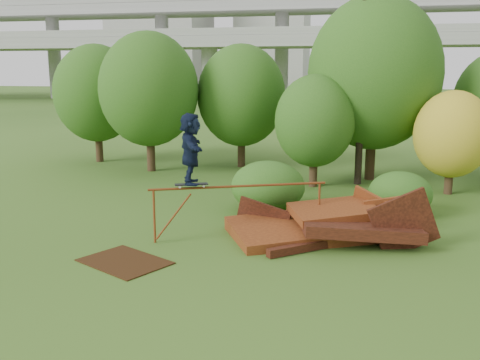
% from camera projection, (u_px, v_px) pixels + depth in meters
% --- Properties ---
extents(ground, '(240.00, 240.00, 0.00)m').
position_uv_depth(ground, '(255.00, 265.00, 12.57)').
color(ground, '#2D5116').
rests_on(ground, ground).
extents(scrap_pile, '(5.84, 4.06, 1.91)m').
position_uv_depth(scrap_pile, '(325.00, 226.00, 14.52)').
color(scrap_pile, '#4E210D').
rests_on(scrap_pile, ground).
extents(grind_rail, '(4.47, 1.99, 1.47)m').
position_uv_depth(grind_rail, '(239.00, 195.00, 14.37)').
color(grind_rail, brown).
rests_on(grind_rail, ground).
extents(skateboard, '(0.89, 0.56, 0.09)m').
position_uv_depth(skateboard, '(191.00, 184.00, 14.06)').
color(skateboard, black).
rests_on(skateboard, grind_rail).
extents(skater, '(1.08, 1.81, 1.86)m').
position_uv_depth(skater, '(191.00, 149.00, 13.87)').
color(skater, black).
rests_on(skater, skateboard).
extents(flat_plate, '(2.45, 2.20, 0.03)m').
position_uv_depth(flat_plate, '(125.00, 262.00, 12.74)').
color(flat_plate, black).
rests_on(flat_plate, ground).
extents(tree_0, '(4.37, 4.37, 6.16)m').
position_uv_depth(tree_0, '(149.00, 89.00, 23.47)').
color(tree_0, black).
rests_on(tree_0, ground).
extents(tree_1, '(4.07, 4.07, 5.67)m').
position_uv_depth(tree_1, '(241.00, 96.00, 24.60)').
color(tree_1, black).
rests_on(tree_1, ground).
extents(tree_2, '(3.08, 3.08, 4.34)m').
position_uv_depth(tree_2, '(315.00, 121.00, 20.46)').
color(tree_2, black).
rests_on(tree_2, ground).
extents(tree_3, '(5.36, 5.36, 7.44)m').
position_uv_depth(tree_3, '(374.00, 73.00, 21.48)').
color(tree_3, black).
rests_on(tree_3, ground).
extents(tree_4, '(2.75, 2.75, 3.80)m').
position_uv_depth(tree_4, '(452.00, 134.00, 19.28)').
color(tree_4, black).
rests_on(tree_4, ground).
extents(tree_6, '(4.10, 4.10, 5.73)m').
position_uv_depth(tree_6, '(96.00, 93.00, 25.98)').
color(tree_6, black).
rests_on(tree_6, ground).
extents(shrub_left, '(2.38, 2.20, 1.65)m').
position_uv_depth(shrub_left, '(268.00, 186.00, 17.15)').
color(shrub_left, '#1C4A13').
rests_on(shrub_left, ground).
extents(shrub_right, '(1.98, 1.82, 1.40)m').
position_uv_depth(shrub_right, '(400.00, 194.00, 16.69)').
color(shrub_right, '#1C4A13').
rests_on(shrub_right, ground).
extents(utility_pole, '(1.40, 0.28, 10.56)m').
position_uv_depth(utility_pole, '(364.00, 47.00, 20.35)').
color(utility_pole, black).
rests_on(utility_pole, ground).
extents(freeway_overpass, '(160.00, 15.00, 13.70)m').
position_uv_depth(freeway_overpass, '(346.00, 24.00, 70.59)').
color(freeway_overpass, gray).
rests_on(freeway_overpass, ground).
extents(building_left, '(18.00, 16.00, 35.00)m').
position_uv_depth(building_left, '(161.00, 4.00, 107.90)').
color(building_left, '#9E9E99').
rests_on(building_left, ground).
extents(building_right, '(14.00, 14.00, 28.00)m').
position_uv_depth(building_right, '(274.00, 22.00, 110.60)').
color(building_right, '#9E9E99').
rests_on(building_right, ground).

